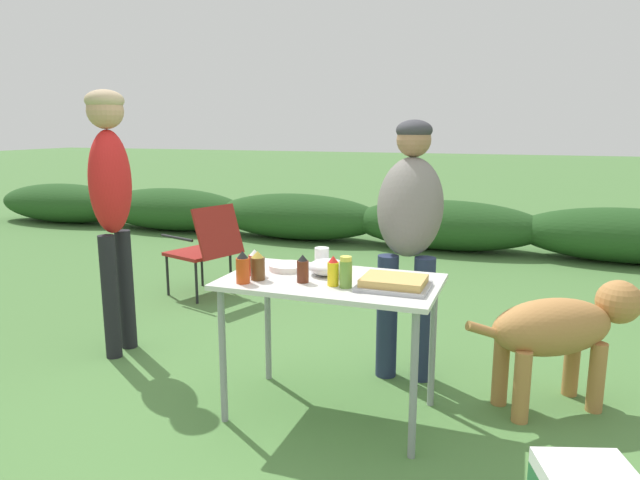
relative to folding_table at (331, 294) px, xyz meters
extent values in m
plane|color=#4C7A3D|center=(0.00, 0.00, -0.66)|extent=(60.00, 60.00, 0.00)
ellipsoid|color=#234C1E|center=(-6.00, 4.41, -0.36)|extent=(2.40, 0.90, 0.61)
ellipsoid|color=#234C1E|center=(-4.00, 4.41, -0.36)|extent=(2.40, 0.90, 0.61)
ellipsoid|color=#234C1E|center=(-2.00, 4.41, -0.36)|extent=(2.40, 0.90, 0.61)
ellipsoid|color=#234C1E|center=(0.00, 4.41, -0.36)|extent=(2.40, 0.90, 0.61)
ellipsoid|color=#234C1E|center=(2.00, 4.41, -0.36)|extent=(2.40, 0.90, 0.61)
cube|color=silver|center=(0.00, 0.00, 0.06)|extent=(1.10, 0.64, 0.02)
cylinder|color=gray|center=(-0.49, -0.27, -0.31)|extent=(0.04, 0.04, 0.71)
cylinder|color=gray|center=(0.49, -0.27, -0.31)|extent=(0.04, 0.04, 0.71)
cylinder|color=gray|center=(-0.49, 0.27, -0.31)|extent=(0.04, 0.04, 0.71)
cylinder|color=gray|center=(0.49, 0.27, -0.31)|extent=(0.04, 0.04, 0.71)
cube|color=#9E9EA3|center=(0.34, -0.05, 0.09)|extent=(0.34, 0.27, 0.02)
cube|color=tan|center=(0.34, -0.05, 0.11)|extent=(0.30, 0.23, 0.04)
cylinder|color=white|center=(-0.29, 0.11, 0.09)|extent=(0.21, 0.21, 0.03)
ellipsoid|color=silver|center=(-0.05, 0.09, 0.12)|extent=(0.21, 0.21, 0.08)
cylinder|color=white|center=(-0.13, 0.23, 0.13)|extent=(0.08, 0.08, 0.11)
cylinder|color=olive|center=(0.12, -0.11, 0.14)|extent=(0.06, 0.06, 0.13)
cylinder|color=#D1CC47|center=(0.12, -0.11, 0.22)|extent=(0.06, 0.06, 0.02)
cylinder|color=brown|center=(-0.35, -0.13, 0.13)|extent=(0.07, 0.07, 0.12)
cone|color=gold|center=(-0.35, -0.13, 0.21)|extent=(0.06, 0.06, 0.03)
cylinder|color=#562314|center=(-0.12, -0.10, 0.13)|extent=(0.06, 0.06, 0.11)
cone|color=black|center=(-0.12, -0.10, 0.20)|extent=(0.05, 0.05, 0.03)
cylinder|color=#CC4214|center=(-0.39, -0.21, 0.14)|extent=(0.07, 0.07, 0.13)
cone|color=black|center=(-0.39, -0.21, 0.22)|extent=(0.06, 0.06, 0.04)
cylinder|color=red|center=(-0.40, -0.06, 0.13)|extent=(0.07, 0.07, 0.11)
cone|color=white|center=(-0.40, -0.06, 0.20)|extent=(0.06, 0.06, 0.03)
cylinder|color=yellow|center=(0.05, -0.10, 0.14)|extent=(0.06, 0.06, 0.12)
cone|color=red|center=(0.05, -0.10, 0.21)|extent=(0.05, 0.05, 0.03)
cylinder|color=#232D4C|center=(0.17, 0.56, -0.28)|extent=(0.13, 0.13, 0.76)
cylinder|color=#232D4C|center=(0.38, 0.59, -0.28)|extent=(0.13, 0.13, 0.76)
ellipsoid|color=slate|center=(0.26, 0.69, 0.38)|extent=(0.44, 0.53, 0.67)
sphere|color=#936B4C|center=(0.25, 0.80, 0.77)|extent=(0.21, 0.21, 0.21)
ellipsoid|color=#333338|center=(0.25, 0.80, 0.82)|extent=(0.22, 0.22, 0.13)
cylinder|color=black|center=(-1.60, 0.22, -0.25)|extent=(0.10, 0.10, 0.82)
cylinder|color=black|center=(-1.62, 0.40, -0.25)|extent=(0.10, 0.10, 0.82)
ellipsoid|color=red|center=(-1.61, 0.31, 0.49)|extent=(0.26, 0.34, 0.67)
sphere|color=tan|center=(-1.61, 0.31, 0.94)|extent=(0.23, 0.23, 0.23)
ellipsoid|color=tan|center=(-1.61, 0.31, 1.00)|extent=(0.24, 0.24, 0.14)
cylinder|color=#B27A42|center=(0.84, 0.41, -0.47)|extent=(0.09, 0.09, 0.39)
cylinder|color=#B27A42|center=(0.96, 0.25, -0.47)|extent=(0.09, 0.09, 0.39)
cylinder|color=#B27A42|center=(1.22, 0.67, -0.47)|extent=(0.09, 0.09, 0.39)
cylinder|color=#B27A42|center=(1.33, 0.50, -0.47)|extent=(0.09, 0.09, 0.39)
ellipsoid|color=#B27A42|center=(1.09, 0.46, -0.20)|extent=(0.75, 0.65, 0.31)
sphere|color=#B27A42|center=(1.43, 0.69, -0.09)|extent=(0.24, 0.24, 0.24)
cone|color=#B27A42|center=(1.50, 0.74, -0.06)|extent=(0.22, 0.20, 0.17)
cylinder|color=#B27A42|center=(0.76, 0.24, -0.19)|extent=(0.21, 0.17, 0.12)
cube|color=maroon|center=(-1.84, 1.67, -0.28)|extent=(0.58, 0.58, 0.03)
cube|color=maroon|center=(-1.57, 1.59, -0.05)|extent=(0.30, 0.49, 0.44)
cylinder|color=black|center=(-1.71, 1.42, -0.47)|extent=(0.02, 0.02, 0.38)
cylinder|color=black|center=(-1.59, 1.80, -0.47)|extent=(0.02, 0.02, 0.38)
cylinder|color=black|center=(-2.09, 1.54, -0.47)|extent=(0.02, 0.02, 0.38)
cylinder|color=black|center=(-1.97, 1.92, -0.47)|extent=(0.02, 0.02, 0.38)
cylinder|color=black|center=(-1.91, 1.45, -0.10)|extent=(0.40, 0.15, 0.02)
cylinder|color=black|center=(-1.77, 1.89, -0.10)|extent=(0.40, 0.15, 0.02)
camera|label=1|loc=(0.91, -2.67, 0.85)|focal=32.00mm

